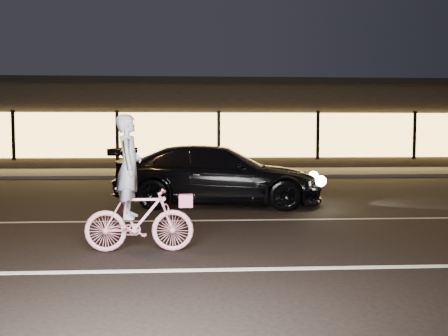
{
  "coord_description": "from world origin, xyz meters",
  "views": [
    {
      "loc": [
        -1.1,
        -7.54,
        1.69
      ],
      "look_at": [
        -0.61,
        0.6,
        1.12
      ],
      "focal_mm": 40.0,
      "sensor_mm": 36.0,
      "label": 1
    }
  ],
  "objects": [
    {
      "name": "ground",
      "position": [
        0.0,
        0.0,
        0.0
      ],
      "size": [
        90.0,
        90.0,
        0.0
      ],
      "primitive_type": "plane",
      "color": "black",
      "rests_on": "ground"
    },
    {
      "name": "lane_stripe_near",
      "position": [
        0.0,
        -1.5,
        0.0
      ],
      "size": [
        60.0,
        0.12,
        0.01
      ],
      "primitive_type": "cube",
      "color": "silver",
      "rests_on": "ground"
    },
    {
      "name": "sidewalk",
      "position": [
        0.0,
        13.0,
        0.06
      ],
      "size": [
        30.0,
        4.0,
        0.12
      ],
      "primitive_type": "cube",
      "color": "#383533",
      "rests_on": "ground"
    },
    {
      "name": "storefront",
      "position": [
        0.0,
        18.97,
        2.15
      ],
      "size": [
        25.4,
        8.42,
        4.2
      ],
      "color": "black",
      "rests_on": "ground"
    },
    {
      "name": "sedan",
      "position": [
        -0.55,
        4.09,
        0.7
      ],
      "size": [
        5.01,
        2.49,
        1.4
      ],
      "rotation": [
        0.0,
        0.0,
        1.46
      ],
      "color": "black",
      "rests_on": "ground"
    },
    {
      "name": "cyclist",
      "position": [
        -1.92,
        -0.48,
        0.69
      ],
      "size": [
        1.55,
        0.53,
        1.95
      ],
      "rotation": [
        0.0,
        0.0,
        1.57
      ],
      "color": "#FF4176",
      "rests_on": "ground"
    },
    {
      "name": "lane_stripe_far",
      "position": [
        0.0,
        2.0,
        0.0
      ],
      "size": [
        60.0,
        0.1,
        0.01
      ],
      "primitive_type": "cube",
      "color": "gray",
      "rests_on": "ground"
    }
  ]
}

